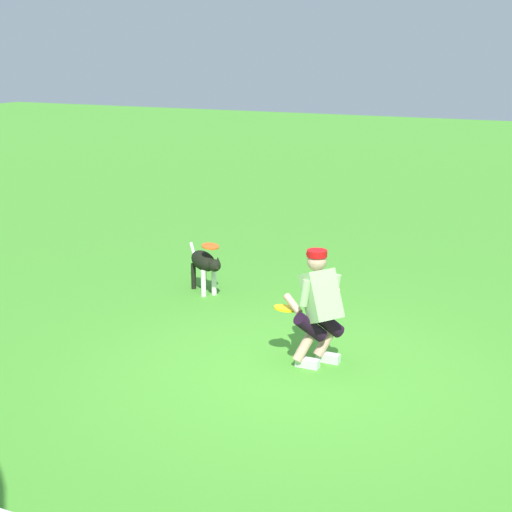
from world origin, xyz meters
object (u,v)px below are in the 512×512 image
object	(u,v)px
frisbee_flying	(210,246)
frisbee_held	(285,308)
dog	(205,264)
person	(319,305)

from	to	relation	value
frisbee_flying	frisbee_held	bearing A→B (deg)	137.45
dog	person	bearing A→B (deg)	3.36
person	frisbee_flying	size ratio (longest dim) A/B	5.33
dog	frisbee_flying	distance (m)	0.35
frisbee_flying	dog	bearing A→B (deg)	-34.56
person	frisbee_flying	bearing A→B (deg)	-2.50
dog	frisbee_flying	bearing A→B (deg)	5.33
person	dog	world-z (taller)	person
person	dog	size ratio (longest dim) A/B	1.51
person	dog	bearing A→B (deg)	-2.37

